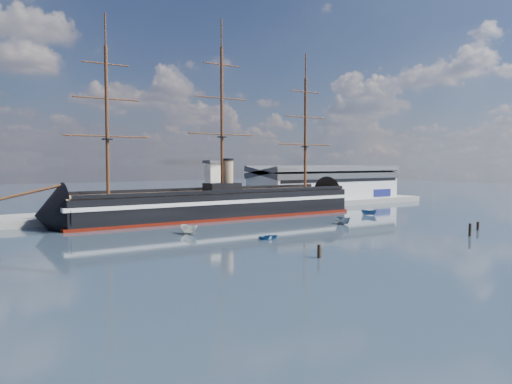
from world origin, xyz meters
TOP-DOWN VIEW (x-y plane):
  - ground at (0.00, 40.00)m, footprint 600.00×600.00m
  - quay at (10.00, 76.00)m, footprint 180.00×18.00m
  - warehouse at (58.00, 80.00)m, footprint 63.00×21.00m
  - quay_tower at (3.00, 73.00)m, footprint 5.00×5.00m
  - warship at (-5.09, 60.00)m, footprint 112.97×17.26m
  - motorboat_a at (-25.12, 34.90)m, footprint 7.09×3.23m
  - motorboat_b at (-14.17, 18.91)m, footprint 1.48×3.17m
  - motorboat_c at (16.92, 28.13)m, footprint 6.80×3.24m
  - motorboat_e at (22.77, 34.36)m, footprint 1.10×2.65m
  - motorboat_f at (39.05, 39.43)m, footprint 5.94×4.63m
  - piling_near_left at (-19.78, -3.11)m, footprint 0.64×0.64m
  - piling_near_right at (24.71, -3.32)m, footprint 0.64×0.64m
  - piling_far_right at (35.29, 1.23)m, footprint 0.64×0.64m

SIDE VIEW (x-z plane):
  - ground at x=0.00m, z-range 0.00..0.00m
  - quay at x=10.00m, z-range -1.00..1.00m
  - motorboat_a at x=-25.12m, z-range -1.37..1.37m
  - motorboat_b at x=-14.17m, z-range -0.72..0.72m
  - motorboat_c at x=16.92m, z-range -1.31..1.31m
  - motorboat_e at x=22.77m, z-range -0.61..0.61m
  - motorboat_f at x=39.05m, z-range -1.13..1.13m
  - piling_near_left at x=-19.78m, z-range -1.51..1.51m
  - piling_near_right at x=24.71m, z-range -1.77..1.77m
  - piling_far_right at x=35.29m, z-range -1.37..1.37m
  - warship at x=-5.09m, z-range -22.93..31.01m
  - warehouse at x=58.00m, z-range 2.18..13.78m
  - quay_tower at x=3.00m, z-range 2.25..17.25m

